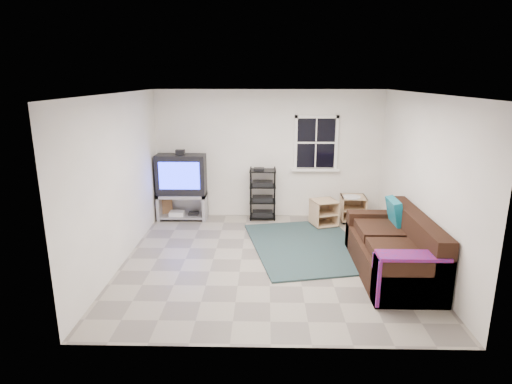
{
  "coord_description": "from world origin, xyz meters",
  "views": [
    {
      "loc": [
        -0.07,
        -6.33,
        2.83
      ],
      "look_at": [
        -0.22,
        0.4,
        1.02
      ],
      "focal_mm": 30.0,
      "sensor_mm": 36.0,
      "label": 1
    }
  ],
  "objects_px": {
    "av_rack": "(263,197)",
    "side_table_right": "(353,206)",
    "tv_unit": "(182,181)",
    "side_table_left": "(323,212)",
    "sofa": "(394,251)"
  },
  "relations": [
    {
      "from": "side_table_right",
      "to": "side_table_left",
      "type": "bearing_deg",
      "value": -154.79
    },
    {
      "from": "tv_unit",
      "to": "sofa",
      "type": "height_order",
      "value": "tv_unit"
    },
    {
      "from": "av_rack",
      "to": "side_table_right",
      "type": "bearing_deg",
      "value": -4.2
    },
    {
      "from": "tv_unit",
      "to": "av_rack",
      "type": "xyz_separation_m",
      "value": [
        1.64,
        0.05,
        -0.33
      ]
    },
    {
      "from": "av_rack",
      "to": "side_table_right",
      "type": "relative_size",
      "value": 1.92
    },
    {
      "from": "side_table_left",
      "to": "sofa",
      "type": "bearing_deg",
      "value": -69.68
    },
    {
      "from": "tv_unit",
      "to": "side_table_left",
      "type": "relative_size",
      "value": 2.56
    },
    {
      "from": "side_table_left",
      "to": "sofa",
      "type": "distance_m",
      "value": 2.23
    },
    {
      "from": "side_table_right",
      "to": "sofa",
      "type": "bearing_deg",
      "value": -86.58
    },
    {
      "from": "side_table_left",
      "to": "side_table_right",
      "type": "bearing_deg",
      "value": 25.21
    },
    {
      "from": "tv_unit",
      "to": "side_table_left",
      "type": "xyz_separation_m",
      "value": [
        2.83,
        -0.38,
        -0.51
      ]
    },
    {
      "from": "side_table_right",
      "to": "sofa",
      "type": "height_order",
      "value": "sofa"
    },
    {
      "from": "av_rack",
      "to": "side_table_left",
      "type": "relative_size",
      "value": 1.88
    },
    {
      "from": "av_rack",
      "to": "sofa",
      "type": "xyz_separation_m",
      "value": [
        1.96,
        -2.52,
        -0.11
      ]
    },
    {
      "from": "side_table_left",
      "to": "sofa",
      "type": "xyz_separation_m",
      "value": [
        0.77,
        -2.09,
        0.06
      ]
    }
  ]
}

